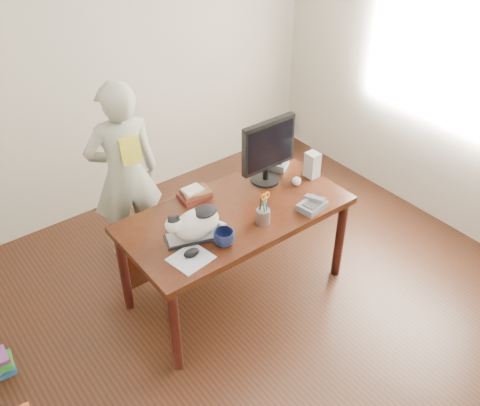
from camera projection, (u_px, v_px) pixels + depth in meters
name	position (u px, v px, depth m)	size (l,w,h in m)	color
room	(300.00, 176.00, 2.97)	(4.50, 4.50, 4.50)	black
desk	(229.00, 223.00, 3.84)	(1.60, 0.80, 0.75)	black
keyboard	(198.00, 236.00, 3.47)	(0.45, 0.29, 0.03)	black
cat	(195.00, 223.00, 3.40)	(0.41, 0.29, 0.24)	silver
monitor	(268.00, 149.00, 3.84)	(0.45, 0.22, 0.51)	black
pen_cup	(263.00, 215.00, 3.56)	(0.10, 0.10, 0.24)	#96969B
mousepad	(191.00, 258.00, 3.30)	(0.27, 0.25, 0.01)	silver
mouse	(192.00, 253.00, 3.31)	(0.12, 0.09, 0.04)	black
coffee_mug	(224.00, 238.00, 3.39)	(0.14, 0.14, 0.11)	#0E1438
phone	(312.00, 205.00, 3.72)	(0.21, 0.19, 0.09)	#5D5D61
speaker	(312.00, 165.00, 4.02)	(0.09, 0.10, 0.20)	#A2A2A5
baseball	(297.00, 181.00, 3.95)	(0.07, 0.07, 0.07)	white
book_stack	(195.00, 194.00, 3.82)	(0.23, 0.18, 0.08)	#4B1614
calculator	(274.00, 163.00, 4.17)	(0.25, 0.27, 0.07)	#5D5D61
person	(124.00, 175.00, 4.07)	(0.56, 0.36, 1.52)	beige
held_book	(131.00, 151.00, 3.79)	(0.16, 0.11, 0.20)	yellow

